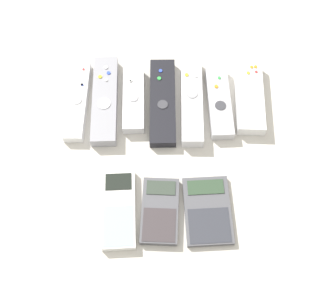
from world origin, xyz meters
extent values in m
plane|color=beige|center=(0.00, 0.00, 0.00)|extent=(3.00, 3.00, 0.00)
cube|color=white|center=(-0.19, 0.14, 0.01)|extent=(0.05, 0.20, 0.02)
cylinder|color=#99999E|center=(-0.19, 0.14, 0.02)|extent=(0.02, 0.02, 0.00)
cylinder|color=silver|center=(-0.19, 0.18, 0.02)|extent=(0.01, 0.01, 0.00)
cylinder|color=blue|center=(-0.18, 0.18, 0.02)|extent=(0.01, 0.01, 0.00)
cylinder|color=red|center=(-0.18, 0.22, 0.02)|extent=(0.01, 0.01, 0.00)
cube|color=gray|center=(-0.13, 0.14, 0.01)|extent=(0.06, 0.22, 0.03)
cylinder|color=silver|center=(-0.13, 0.12, 0.03)|extent=(0.03, 0.03, 0.00)
cylinder|color=silver|center=(-0.13, 0.18, 0.03)|extent=(0.01, 0.01, 0.00)
cylinder|color=yellow|center=(-0.15, 0.19, 0.03)|extent=(0.01, 0.01, 0.00)
cylinder|color=blue|center=(-0.13, 0.20, 0.03)|extent=(0.01, 0.01, 0.00)
cylinder|color=silver|center=(-0.13, 0.22, 0.03)|extent=(0.01, 0.01, 0.00)
cube|color=silver|center=(-0.07, 0.14, 0.01)|extent=(0.05, 0.16, 0.02)
cylinder|color=#99999E|center=(-0.07, 0.14, 0.02)|extent=(0.02, 0.02, 0.00)
cylinder|color=silver|center=(-0.08, 0.18, 0.02)|extent=(0.01, 0.01, 0.00)
cylinder|color=silver|center=(-0.08, 0.18, 0.02)|extent=(0.01, 0.01, 0.00)
cube|color=black|center=(-0.01, 0.14, 0.01)|extent=(0.06, 0.22, 0.02)
cylinder|color=#38383D|center=(-0.01, 0.12, 0.02)|extent=(0.02, 0.02, 0.00)
cylinder|color=green|center=(-0.01, 0.19, 0.02)|extent=(0.01, 0.01, 0.00)
cylinder|color=blue|center=(-0.01, 0.21, 0.02)|extent=(0.01, 0.01, 0.00)
cube|color=silver|center=(0.06, 0.14, 0.01)|extent=(0.05, 0.22, 0.03)
cylinder|color=#99999E|center=(0.06, 0.15, 0.03)|extent=(0.03, 0.03, 0.00)
cylinder|color=silver|center=(0.07, 0.19, 0.03)|extent=(0.01, 0.01, 0.00)
cylinder|color=yellow|center=(0.05, 0.19, 0.03)|extent=(0.01, 0.01, 0.00)
cube|color=#B7B7BC|center=(0.12, 0.13, 0.01)|extent=(0.05, 0.18, 0.02)
cylinder|color=#38383D|center=(0.12, 0.12, 0.02)|extent=(0.02, 0.02, 0.00)
cylinder|color=green|center=(0.12, 0.19, 0.02)|extent=(0.01, 0.01, 0.00)
cylinder|color=orange|center=(0.11, 0.17, 0.02)|extent=(0.01, 0.01, 0.00)
cube|color=white|center=(0.18, 0.14, 0.01)|extent=(0.07, 0.18, 0.03)
cylinder|color=orange|center=(0.19, 0.22, 0.03)|extent=(0.01, 0.01, 0.00)
cylinder|color=red|center=(0.20, 0.20, 0.03)|extent=(0.01, 0.01, 0.00)
cylinder|color=yellow|center=(0.18, 0.20, 0.03)|extent=(0.01, 0.01, 0.00)
cylinder|color=orange|center=(0.20, 0.22, 0.03)|extent=(0.01, 0.01, 0.00)
cube|color=silver|center=(-0.09, -0.11, 0.01)|extent=(0.07, 0.16, 0.02)
cube|color=black|center=(-0.10, -0.06, 0.02)|extent=(0.05, 0.04, 0.00)
cube|color=#8FA4AD|center=(-0.09, -0.15, 0.02)|extent=(0.06, 0.08, 0.00)
cube|color=#4C4C51|center=(-0.01, -0.11, 0.01)|extent=(0.08, 0.14, 0.01)
cube|color=#333D33|center=(-0.01, -0.07, 0.02)|extent=(0.06, 0.03, 0.00)
cube|color=#373133|center=(-0.01, -0.14, 0.02)|extent=(0.07, 0.07, 0.00)
cube|color=#4C4C51|center=(0.08, -0.11, 0.01)|extent=(0.10, 0.14, 0.01)
cube|color=#2D422D|center=(0.08, -0.07, 0.01)|extent=(0.07, 0.03, 0.00)
cube|color=#2F3138|center=(0.08, -0.15, 0.01)|extent=(0.08, 0.07, 0.00)
camera|label=1|loc=(0.00, -0.42, 0.87)|focal=50.00mm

